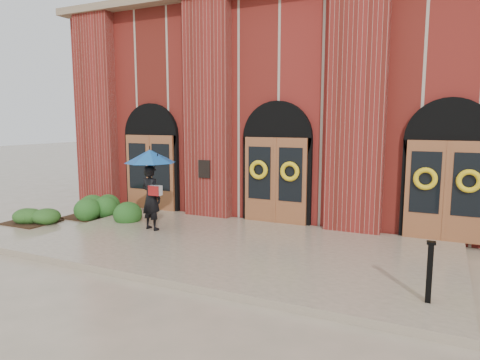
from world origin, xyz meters
The scene contains 7 objects.
ground centered at (0.00, 0.00, 0.00)m, with size 90.00×90.00×0.00m, color tan.
landing centered at (0.00, 0.15, 0.07)m, with size 10.00×5.30×0.15m, color tan.
church_building centered at (0.00, 8.78, 3.50)m, with size 16.20×12.53×7.00m.
man_with_umbrella centered at (-2.76, 0.46, 1.69)m, with size 1.63×1.63×2.21m.
metal_post centered at (4.30, -1.46, 0.69)m, with size 0.15×0.15×1.04m.
hedge_wall_left centered at (-5.20, 1.36, 0.34)m, with size 2.67×1.07×0.69m, color #204E1A.
hedge_front_left centered at (-7.00, 0.00, 0.22)m, with size 1.27×1.09×0.45m, color #244B19.
Camera 1 is at (4.39, -8.87, 3.14)m, focal length 32.00 mm.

